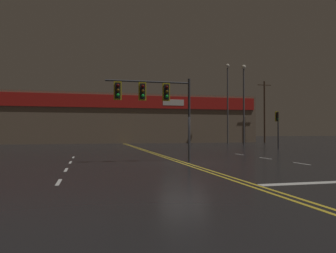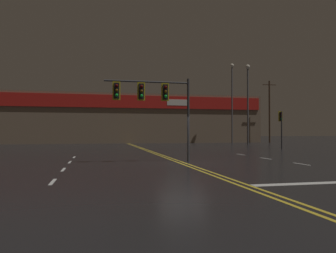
{
  "view_description": "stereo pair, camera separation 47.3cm",
  "coord_description": "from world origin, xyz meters",
  "px_view_note": "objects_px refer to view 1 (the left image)",
  "views": [
    {
      "loc": [
        -4.93,
        -16.71,
        1.65
      ],
      "look_at": [
        0.0,
        3.52,
        2.0
      ],
      "focal_mm": 35.0,
      "sensor_mm": 36.0,
      "label": 1
    },
    {
      "loc": [
        -4.47,
        -16.82,
        1.65
      ],
      "look_at": [
        0.0,
        3.52,
        2.0
      ],
      "focal_mm": 35.0,
      "sensor_mm": 36.0,
      "label": 2
    }
  ],
  "objects_px": {
    "traffic_signal_median": "(153,96)",
    "traffic_signal_corner_northeast": "(278,121)",
    "streetlight_near_left": "(244,94)",
    "streetlight_near_right": "(228,94)"
  },
  "relations": [
    {
      "from": "traffic_signal_corner_northeast",
      "to": "streetlight_near_left",
      "type": "height_order",
      "value": "streetlight_near_left"
    },
    {
      "from": "traffic_signal_median",
      "to": "streetlight_near_left",
      "type": "xyz_separation_m",
      "value": [
        15.45,
        19.78,
        2.75
      ]
    },
    {
      "from": "traffic_signal_median",
      "to": "traffic_signal_corner_northeast",
      "type": "xyz_separation_m",
      "value": [
        14.61,
        10.98,
        -0.91
      ]
    },
    {
      "from": "traffic_signal_median",
      "to": "streetlight_near_right",
      "type": "relative_size",
      "value": 0.41
    },
    {
      "from": "traffic_signal_median",
      "to": "streetlight_near_right",
      "type": "height_order",
      "value": "streetlight_near_right"
    },
    {
      "from": "traffic_signal_corner_northeast",
      "to": "streetlight_near_left",
      "type": "relative_size",
      "value": 0.37
    },
    {
      "from": "traffic_signal_corner_northeast",
      "to": "streetlight_near_right",
      "type": "xyz_separation_m",
      "value": [
        1.66,
        15.5,
        4.49
      ]
    },
    {
      "from": "traffic_signal_corner_northeast",
      "to": "streetlight_near_left",
      "type": "distance_m",
      "value": 9.57
    },
    {
      "from": "traffic_signal_median",
      "to": "traffic_signal_corner_northeast",
      "type": "height_order",
      "value": "traffic_signal_median"
    },
    {
      "from": "traffic_signal_median",
      "to": "traffic_signal_corner_northeast",
      "type": "relative_size",
      "value": 1.29
    }
  ]
}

